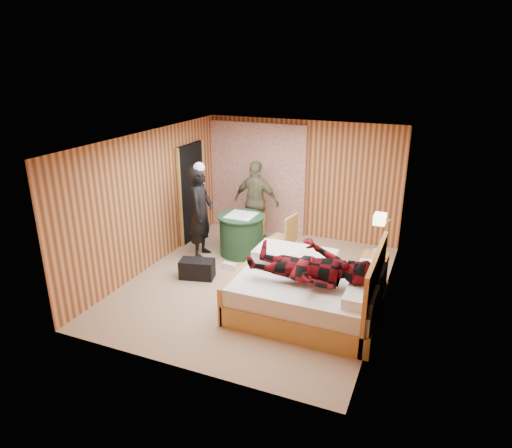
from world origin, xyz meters
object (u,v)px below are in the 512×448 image
at_px(duffel_bag, 197,269).
at_px(man_on_bed, 310,258).
at_px(nightstand, 373,272).
at_px(woman_standing, 201,212).
at_px(wall_lamp, 380,219).
at_px(chair_near, 286,236).
at_px(round_table, 241,234).
at_px(bed, 310,292).
at_px(man_at_table, 256,202).
at_px(chair_far, 255,217).

relative_size(duffel_bag, man_on_bed, 0.34).
height_order(nightstand, woman_standing, woman_standing).
distance_m(wall_lamp, man_on_bed, 1.50).
bearing_deg(chair_near, round_table, -85.53).
relative_size(chair_near, woman_standing, 0.54).
bearing_deg(bed, man_on_bed, -82.10).
height_order(nightstand, man_on_bed, man_on_bed).
bearing_deg(wall_lamp, duffel_bag, -167.31).
bearing_deg(woman_standing, round_table, -69.92).
relative_size(round_table, duffel_bag, 1.53).
xyz_separation_m(nightstand, chair_near, (-1.69, 0.37, 0.27)).
bearing_deg(wall_lamp, woman_standing, 176.35).
distance_m(chair_near, woman_standing, 1.68).
distance_m(wall_lamp, round_table, 2.89).
relative_size(wall_lamp, duffel_bag, 0.43).
relative_size(bed, round_table, 2.38).
distance_m(bed, round_table, 2.49).
distance_m(nightstand, duffel_bag, 3.05).
bearing_deg(duffel_bag, bed, -23.19).
relative_size(round_table, man_on_bed, 0.52).
xyz_separation_m(bed, man_at_table, (-1.88, 2.40, 0.52)).
height_order(chair_near, man_on_bed, man_on_bed).
bearing_deg(man_on_bed, man_at_table, 126.09).
bearing_deg(bed, woman_standing, 154.09).
relative_size(nightstand, chair_far, 0.64).
relative_size(nightstand, chair_near, 0.61).
xyz_separation_m(chair_far, man_on_bed, (1.93, -2.58, 0.48)).
height_order(chair_far, chair_near, chair_near).
xyz_separation_m(duffel_bag, woman_standing, (-0.38, 0.88, 0.73)).
relative_size(chair_far, man_on_bed, 0.53).
bearing_deg(wall_lamp, nightstand, 107.71).
bearing_deg(wall_lamp, man_on_bed, -121.59).
xyz_separation_m(duffel_bag, man_at_table, (0.29, 2.04, 0.69)).
distance_m(bed, man_on_bed, 0.72).
xyz_separation_m(chair_near, man_on_bed, (0.96, -1.76, 0.46)).
bearing_deg(nightstand, woman_standing, 178.63).
bearing_deg(woman_standing, chair_far, -40.49).
relative_size(nightstand, man_on_bed, 0.33).
distance_m(wall_lamp, nightstand, 1.01).
height_order(wall_lamp, bed, wall_lamp).
xyz_separation_m(chair_near, woman_standing, (-1.62, -0.29, 0.34)).
height_order(wall_lamp, woman_standing, woman_standing).
bearing_deg(chair_far, nightstand, -35.48).
distance_m(nightstand, man_at_table, 2.97).
bearing_deg(woman_standing, wall_lamp, -103.56).
xyz_separation_m(nightstand, woman_standing, (-3.32, 0.08, 0.60)).
relative_size(man_at_table, man_on_bed, 0.97).
bearing_deg(chair_far, woman_standing, -132.03).
bearing_deg(wall_lamp, chair_far, 153.95).
height_order(round_table, man_on_bed, man_on_bed).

